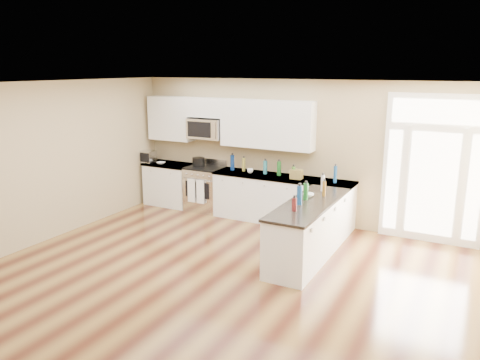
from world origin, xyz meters
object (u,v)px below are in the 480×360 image
at_px(toaster_oven, 148,156).
at_px(kitchen_range, 205,188).
at_px(peninsula_cabinet, 309,232).
at_px(stockpot, 199,162).

bearing_deg(toaster_oven, kitchen_range, 10.23).
xyz_separation_m(peninsula_cabinet, toaster_oven, (-4.28, 1.32, 0.64)).
distance_m(peninsula_cabinet, toaster_oven, 4.52).
bearing_deg(peninsula_cabinet, kitchen_range, 153.19).
bearing_deg(stockpot, toaster_oven, -173.11).
distance_m(peninsula_cabinet, stockpot, 3.43).
bearing_deg(kitchen_range, stockpot, 172.81).
bearing_deg(kitchen_range, peninsula_cabinet, -26.81).
relative_size(peninsula_cabinet, stockpot, 8.81).
distance_m(peninsula_cabinet, kitchen_range, 3.21).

